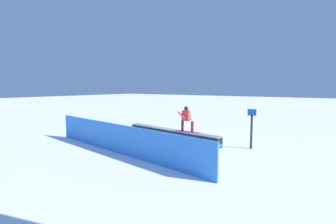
{
  "coord_description": "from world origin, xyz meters",
  "views": [
    {
      "loc": [
        -8.48,
        12.16,
        2.92
      ],
      "look_at": [
        -0.59,
        1.1,
        1.6
      ],
      "focal_mm": 29.25,
      "sensor_mm": 36.0,
      "label": 1
    }
  ],
  "objects": [
    {
      "name": "ground_plane",
      "position": [
        0.0,
        0.0,
        0.0
      ],
      "size": [
        120.0,
        120.0,
        0.0
      ],
      "primitive_type": "plane",
      "color": "white"
    },
    {
      "name": "grind_box",
      "position": [
        0.0,
        0.0,
        0.24
      ],
      "size": [
        6.44,
        1.59,
        0.53
      ],
      "color": "black",
      "rests_on": "ground_plane"
    },
    {
      "name": "snowboarder",
      "position": [
        -1.11,
        0.21,
        1.24
      ],
      "size": [
        1.49,
        0.44,
        1.33
      ],
      "color": "#C01B8D",
      "rests_on": "grind_box"
    },
    {
      "name": "safety_fence",
      "position": [
        0.0,
        3.94,
        0.63
      ],
      "size": [
        10.17,
        1.83,
        1.26
      ],
      "primitive_type": "cube",
      "rotation": [
        0.0,
        0.0,
        -0.17
      ],
      "color": "#3886E5",
      "rests_on": "ground_plane"
    },
    {
      "name": "trail_marker",
      "position": [
        -4.38,
        -0.22,
        0.99
      ],
      "size": [
        0.4,
        0.1,
        1.84
      ],
      "color": "#262628",
      "rests_on": "ground_plane"
    }
  ]
}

